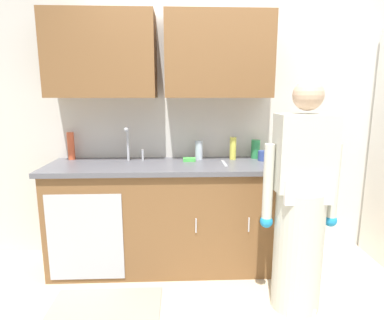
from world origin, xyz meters
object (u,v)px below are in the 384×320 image
Objects in this scene: sink at (131,165)px; knife_on_counter at (224,163)px; bottle_water_tall at (256,149)px; sponge at (189,160)px; bottle_dish_liquid at (199,150)px; bottle_soap at (233,148)px; person_at_sink at (300,216)px; cup_by_sink at (262,156)px; bottle_cleaner_spray at (71,146)px.

knife_on_counter is (0.81, -0.03, 0.02)m from sink.
bottle_water_tall is 0.64m from sponge.
bottle_water_tall is 0.53m from bottle_dish_liquid.
bottle_dish_liquid is (-0.31, 0.01, -0.02)m from bottle_soap.
bottle_water_tall is (-0.12, 0.86, 0.33)m from person_at_sink.
bottle_dish_liquid is at bearing -176.39° from bottle_water_tall.
cup_by_sink is (0.57, -0.09, -0.04)m from bottle_dish_liquid.
bottle_soap is (0.91, 0.16, 0.12)m from sink.
bottle_water_tall is at bearing 106.02° from cup_by_sink.
person_at_sink is 14.73× the size of sponge.
person_at_sink is 0.81m from knife_on_counter.
person_at_sink reaches higher than bottle_water_tall.
cup_by_sink is 0.38× the size of knife_on_counter.
sink reaches higher than bottle_dish_liquid.
bottle_soap is at bearing 164.44° from cup_by_sink.
bottle_water_tall is at bearing 98.13° from person_at_sink.
bottle_water_tall is 1.92× the size of cup_by_sink.
bottle_cleaner_spray is at bearing -100.40° from knife_on_counter.
bottle_cleaner_spray is 1.41m from knife_on_counter.
sponge reaches higher than knife_on_counter.
person_at_sink is at bearing 35.65° from knife_on_counter.
cup_by_sink is at bearing -4.35° from bottle_cleaner_spray.
bottle_cleaner_spray is (-0.57, 0.22, 0.14)m from sink.
bottle_soap reaches higher than knife_on_counter.
bottle_cleaner_spray is 1.22× the size of bottle_soap.
knife_on_counter is at bearing -143.99° from bottle_water_tall.
sponge is at bearing 9.84° from sink.
knife_on_counter is at bearing -161.90° from cup_by_sink.
knife_on_counter is (-0.33, -0.24, -0.08)m from bottle_water_tall.
sink is 0.81m from knife_on_counter.
bottle_water_tall is 0.41m from knife_on_counter.
cup_by_sink is at bearing 4.30° from sink.
bottle_dish_liquid is at bearing 42.66° from sponge.
bottle_dish_liquid is (0.60, 0.17, 0.10)m from sink.
bottle_water_tall is at bearing 125.88° from knife_on_counter.
sponge is (0.51, 0.09, 0.03)m from sink.
sink is at bearing -163.96° from bottle_dish_liquid.
sink is 1.99× the size of bottle_cleaner_spray.
knife_on_counter is (-0.10, -0.19, -0.10)m from bottle_soap.
knife_on_counter is at bearing -21.53° from sponge.
bottle_dish_liquid is at bearing -2.30° from bottle_cleaner_spray.
bottle_soap is 2.29× the size of cup_by_sink.
person_at_sink is 1.11m from bottle_dish_liquid.
sink is 1.18m from cup_by_sink.
person_at_sink is at bearing -51.50° from bottle_dish_liquid.
cup_by_sink reaches higher than sponge.
bottle_cleaner_spray is 1.49m from bottle_soap.
bottle_soap is 0.27m from cup_by_sink.
bottle_cleaner_spray is at bearing 173.05° from sponge.
knife_on_counter is at bearing 125.78° from person_at_sink.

